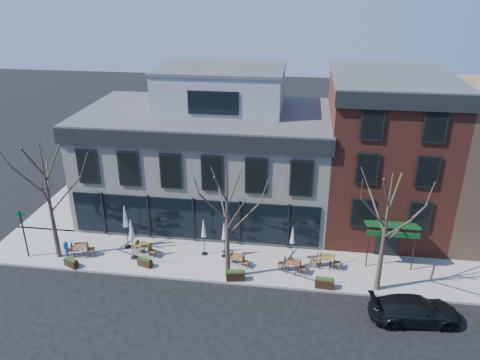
# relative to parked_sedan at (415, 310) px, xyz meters

# --- Properties ---
(ground) EXTENTS (120.00, 120.00, 0.00)m
(ground) POSITION_rel_parked_sedan_xyz_m (-13.67, 6.30, -0.70)
(ground) COLOR black
(ground) RESTS_ON ground
(sidewalk_front) EXTENTS (33.50, 4.70, 0.15)m
(sidewalk_front) POSITION_rel_parked_sedan_xyz_m (-10.42, 4.15, -0.63)
(sidewalk_front) COLOR gray
(sidewalk_front) RESTS_ON ground
(sidewalk_side) EXTENTS (4.50, 12.00, 0.15)m
(sidewalk_side) POSITION_rel_parked_sedan_xyz_m (-24.92, 12.30, -0.63)
(sidewalk_side) COLOR gray
(sidewalk_side) RESTS_ON ground
(corner_building) EXTENTS (18.39, 10.39, 11.10)m
(corner_building) POSITION_rel_parked_sedan_xyz_m (-13.60, 11.37, 4.02)
(corner_building) COLOR beige
(corner_building) RESTS_ON ground
(red_brick_building) EXTENTS (8.20, 11.78, 11.18)m
(red_brick_building) POSITION_rel_parked_sedan_xyz_m (-0.67, 11.28, 4.93)
(red_brick_building) COLOR maroon
(red_brick_building) RESTS_ON ground
(tree_corner) EXTENTS (3.93, 3.98, 7.92)m
(tree_corner) POSITION_rel_parked_sedan_xyz_m (-22.16, 3.10, 3.54)
(tree_corner) COLOR #382B21
(tree_corner) RESTS_ON sidewalk_front
(tree_mid) EXTENTS (3.50, 3.55, 7.04)m
(tree_mid) POSITION_rel_parked_sedan_xyz_m (-10.66, 2.40, 3.09)
(tree_mid) COLOR #382B21
(tree_mid) RESTS_ON sidewalk_front
(tree_right) EXTENTS (3.72, 3.77, 7.48)m
(tree_right) POSITION_rel_parked_sedan_xyz_m (-1.66, 2.40, 3.32)
(tree_right) COLOR #382B21
(tree_right) RESTS_ON sidewalk_front
(sign_pole) EXTENTS (0.50, 0.10, 3.40)m
(sign_pole) POSITION_rel_parked_sedan_xyz_m (-24.17, 2.80, 1.37)
(sign_pole) COLOR black
(sign_pole) RESTS_ON sidewalk_front
(parked_sedan) EXTENTS (5.03, 2.48, 1.41)m
(parked_sedan) POSITION_rel_parked_sedan_xyz_m (0.00, 0.00, 0.00)
(parked_sedan) COLOR black
(parked_sedan) RESTS_ON ground
(call_box) EXTENTS (0.25, 0.25, 1.27)m
(call_box) POSITION_rel_parked_sedan_xyz_m (-21.54, 3.02, 0.12)
(call_box) COLOR #0B3994
(call_box) RESTS_ON sidewalk_front
(cafe_set_0) EXTENTS (1.96, 0.92, 1.00)m
(cafe_set_0) POSITION_rel_parked_sedan_xyz_m (-20.75, 3.33, -0.04)
(cafe_set_0) COLOR brown
(cafe_set_0) RESTS_ON sidewalk_front
(cafe_set_1) EXTENTS (1.91, 0.99, 0.98)m
(cafe_set_1) POSITION_rel_parked_sedan_xyz_m (-16.61, 4.04, -0.05)
(cafe_set_1) COLOR brown
(cafe_set_1) RESTS_ON sidewalk_front
(cafe_set_3) EXTENTS (1.65, 0.97, 0.86)m
(cafe_set_3) POSITION_rel_parked_sedan_xyz_m (-10.26, 3.71, -0.11)
(cafe_set_3) COLOR brown
(cafe_set_3) RESTS_ON sidewalk_front
(cafe_set_4) EXTENTS (1.90, 0.89, 0.97)m
(cafe_set_4) POSITION_rel_parked_sedan_xyz_m (-6.74, 3.41, -0.05)
(cafe_set_4) COLOR brown
(cafe_set_4) RESTS_ON sidewalk_front
(cafe_set_5) EXTENTS (1.98, 0.89, 1.02)m
(cafe_set_5) POSITION_rel_parked_sedan_xyz_m (-4.67, 4.22, -0.03)
(cafe_set_5) COLOR brown
(cafe_set_5) RESTS_ON sidewalk_front
(umbrella_0) EXTENTS (0.50, 0.50, 3.15)m
(umbrella_0) POSITION_rel_parked_sedan_xyz_m (-18.01, 4.83, 1.67)
(umbrella_0) COLOR black
(umbrella_0) RESTS_ON sidewalk_front
(umbrella_1) EXTENTS (0.46, 0.46, 2.89)m
(umbrella_1) POSITION_rel_parked_sedan_xyz_m (-17.15, 3.60, 1.49)
(umbrella_1) COLOR black
(umbrella_1) RESTS_ON sidewalk_front
(umbrella_2) EXTENTS (0.41, 0.41, 2.59)m
(umbrella_2) POSITION_rel_parked_sedan_xyz_m (-12.63, 4.70, 1.28)
(umbrella_2) COLOR black
(umbrella_2) RESTS_ON sidewalk_front
(umbrella_3) EXTENTS (0.41, 0.41, 2.54)m
(umbrella_3) POSITION_rel_parked_sedan_xyz_m (-11.26, 4.62, 1.24)
(umbrella_3) COLOR black
(umbrella_3) RESTS_ON sidewalk_front
(umbrella_4) EXTENTS (0.39, 0.39, 2.44)m
(umbrella_4) POSITION_rel_parked_sedan_xyz_m (-6.83, 4.83, 1.17)
(umbrella_4) COLOR black
(umbrella_4) RESTS_ON sidewalk_front
(planter_0) EXTENTS (1.03, 0.73, 0.54)m
(planter_0) POSITION_rel_parked_sedan_xyz_m (-20.80, 2.10, -0.29)
(planter_0) COLOR black
(planter_0) RESTS_ON sidewalk_front
(planter_1) EXTENTS (1.02, 0.64, 0.53)m
(planter_1) POSITION_rel_parked_sedan_xyz_m (-16.14, 2.80, -0.29)
(planter_1) COLOR black
(planter_1) RESTS_ON sidewalk_front
(planter_2) EXTENTS (1.20, 0.63, 0.64)m
(planter_2) POSITION_rel_parked_sedan_xyz_m (-10.14, 2.13, -0.24)
(planter_2) COLOR black
(planter_2) RESTS_ON sidewalk_front
(planter_3) EXTENTS (1.15, 0.52, 0.63)m
(planter_3) POSITION_rel_parked_sedan_xyz_m (-4.77, 2.10, -0.24)
(planter_3) COLOR #311C10
(planter_3) RESTS_ON sidewalk_front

